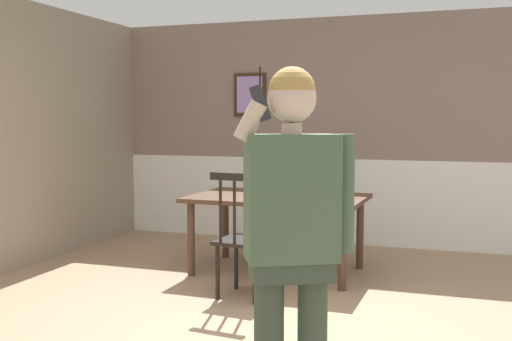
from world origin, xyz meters
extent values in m
plane|color=#9E7F60|center=(0.00, 0.00, 0.00)|extent=(7.06, 7.06, 0.00)
cube|color=gray|center=(0.00, 3.21, 1.81)|extent=(5.44, 0.12, 1.63)
cube|color=white|center=(0.00, 3.22, 0.50)|extent=(5.44, 0.14, 1.00)
cube|color=white|center=(0.00, 3.19, 1.00)|extent=(5.44, 0.05, 0.06)
cube|color=#382314|center=(-1.03, 3.14, 1.75)|extent=(0.40, 0.03, 0.52)
cube|color=#A588CF|center=(-1.03, 3.12, 1.75)|extent=(0.32, 0.01, 0.44)
cube|color=#4C3323|center=(-0.23, 1.64, 0.71)|extent=(1.65, 1.05, 0.04)
cylinder|color=#4C3323|center=(-0.95, 1.25, 0.35)|extent=(0.07, 0.07, 0.69)
cylinder|color=#4C3323|center=(0.48, 1.22, 0.35)|extent=(0.07, 0.07, 0.69)
cylinder|color=#4C3323|center=(-0.93, 2.06, 0.35)|extent=(0.07, 0.07, 0.69)
cylinder|color=#4C3323|center=(0.50, 2.04, 0.35)|extent=(0.07, 0.07, 0.69)
cube|color=#513823|center=(-0.21, 2.50, 0.46)|extent=(0.48, 0.48, 0.03)
cube|color=#513823|center=(-0.22, 2.71, 1.02)|extent=(0.47, 0.06, 0.06)
cylinder|color=#513823|center=(-0.08, 2.72, 0.76)|extent=(0.02, 0.02, 0.57)
cylinder|color=#513823|center=(-0.22, 2.71, 0.76)|extent=(0.02, 0.02, 0.57)
cylinder|color=#513823|center=(-0.36, 2.71, 0.76)|extent=(0.02, 0.02, 0.57)
cylinder|color=#513823|center=(-0.01, 2.32, 0.22)|extent=(0.04, 0.04, 0.45)
cylinder|color=#513823|center=(-0.39, 2.31, 0.22)|extent=(0.04, 0.04, 0.45)
cylinder|color=#513823|center=(-0.03, 2.69, 0.22)|extent=(0.04, 0.04, 0.45)
cylinder|color=#513823|center=(-0.40, 2.68, 0.22)|extent=(0.04, 0.04, 0.45)
cube|color=black|center=(-0.24, 0.78, 0.46)|extent=(0.46, 0.46, 0.03)
cube|color=black|center=(-0.26, 0.59, 1.01)|extent=(0.42, 0.09, 0.06)
cylinder|color=black|center=(-0.39, 0.61, 0.76)|extent=(0.02, 0.02, 0.56)
cylinder|color=black|center=(-0.26, 0.59, 0.76)|extent=(0.02, 0.02, 0.56)
cylinder|color=black|center=(-0.14, 0.58, 0.76)|extent=(0.02, 0.02, 0.56)
cylinder|color=black|center=(-0.39, 0.97, 0.22)|extent=(0.04, 0.04, 0.45)
cylinder|color=black|center=(-0.06, 0.93, 0.22)|extent=(0.04, 0.04, 0.45)
cylinder|color=black|center=(-0.43, 0.63, 0.22)|extent=(0.04, 0.04, 0.45)
cylinder|color=black|center=(-0.09, 0.60, 0.22)|extent=(0.04, 0.04, 0.45)
cube|color=#3A493A|center=(0.70, -1.19, 0.79)|extent=(0.43, 0.36, 0.12)
cube|color=#4C664C|center=(0.70, -1.19, 1.11)|extent=(0.47, 0.39, 0.58)
cylinder|color=#4C664C|center=(0.92, -1.08, 1.12)|extent=(0.09, 0.09, 0.55)
cylinder|color=beige|center=(0.54, -1.30, 1.46)|extent=(0.16, 0.10, 0.20)
cylinder|color=beige|center=(0.70, -1.19, 1.42)|extent=(0.09, 0.09, 0.05)
sphere|color=beige|center=(0.70, -1.19, 1.56)|extent=(0.22, 0.22, 0.22)
sphere|color=tan|center=(0.70, -1.19, 1.60)|extent=(0.21, 0.21, 0.21)
cube|color=#2D2D33|center=(0.58, -1.29, 1.53)|extent=(0.10, 0.08, 0.17)
cylinder|color=black|center=(0.58, -1.29, 1.65)|extent=(0.01, 0.01, 0.08)
camera|label=1|loc=(1.45, -3.87, 1.47)|focal=42.94mm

